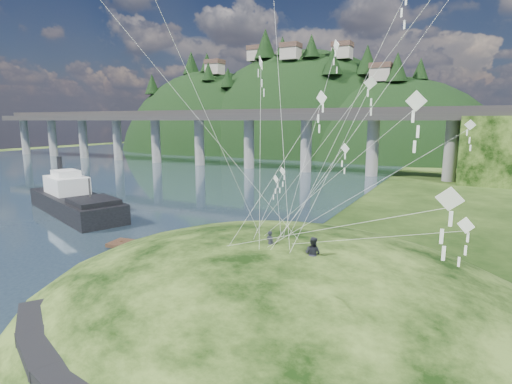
% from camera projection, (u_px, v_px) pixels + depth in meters
% --- Properties ---
extents(ground, '(320.00, 320.00, 0.00)m').
position_uv_depth(ground, '(163.00, 302.00, 27.21)').
color(ground, black).
rests_on(ground, ground).
extents(grass_hill, '(36.00, 32.00, 13.00)m').
position_uv_depth(grass_hill, '(282.00, 337.00, 25.52)').
color(grass_hill, black).
rests_on(grass_hill, ground).
extents(bridge, '(160.00, 11.00, 15.00)m').
position_uv_depth(bridge, '(269.00, 131.00, 98.62)').
color(bridge, '#2D2B2B').
rests_on(bridge, ground).
extents(far_ridge, '(153.00, 70.00, 94.50)m').
position_uv_depth(far_ridge, '(288.00, 172.00, 154.85)').
color(far_ridge, black).
rests_on(far_ridge, ground).
extents(work_barge, '(21.46, 12.33, 7.27)m').
position_uv_depth(work_barge, '(74.00, 200.00, 52.69)').
color(work_barge, black).
rests_on(work_barge, ground).
extents(wooden_dock, '(14.27, 4.12, 1.01)m').
position_uv_depth(wooden_dock, '(176.00, 250.00, 36.59)').
color(wooden_dock, '#392317').
rests_on(wooden_dock, ground).
extents(kite_flyers, '(3.69, 1.14, 1.96)m').
position_uv_depth(kite_flyers, '(305.00, 236.00, 22.18)').
color(kite_flyers, '#22232E').
rests_on(kite_flyers, ground).
extents(kite_swarm, '(20.31, 16.86, 21.46)m').
position_uv_depth(kite_swarm, '(344.00, 68.00, 21.94)').
color(kite_swarm, white).
rests_on(kite_swarm, ground).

